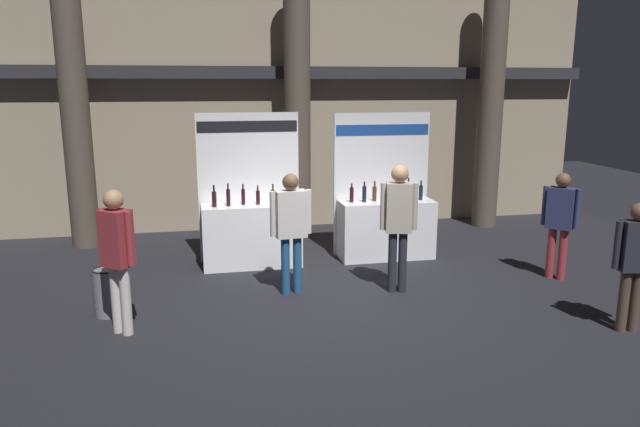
{
  "coord_description": "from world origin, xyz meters",
  "views": [
    {
      "loc": [
        -1.87,
        -7.71,
        2.95
      ],
      "look_at": [
        -0.2,
        0.41,
        1.12
      ],
      "focal_mm": 33.09,
      "sensor_mm": 36.0,
      "label": 1
    }
  ],
  "objects": [
    {
      "name": "ground_plane",
      "position": [
        0.0,
        0.0,
        0.0
      ],
      "size": [
        25.19,
        25.19,
        0.0
      ],
      "primitive_type": "plane",
      "color": "black"
    },
    {
      "name": "hall_colonnade",
      "position": [
        0.0,
        4.27,
        2.84
      ],
      "size": [
        12.59,
        1.28,
        5.75
      ],
      "color": "gray",
      "rests_on": "ground_plane"
    },
    {
      "name": "exhibitor_booth_0",
      "position": [
        -1.08,
        1.73,
        0.63
      ],
      "size": [
        1.68,
        0.66,
        2.49
      ],
      "color": "white",
      "rests_on": "ground_plane"
    },
    {
      "name": "exhibitor_booth_1",
      "position": [
        1.22,
        1.74,
        0.61
      ],
      "size": [
        1.69,
        0.66,
        2.47
      ],
      "color": "white",
      "rests_on": "ground_plane"
    },
    {
      "name": "trash_bin",
      "position": [
        -3.11,
        -0.07,
        0.31
      ],
      "size": [
        0.37,
        0.37,
        0.63
      ],
      "color": "slate",
      "rests_on": "ground_plane"
    },
    {
      "name": "visitor_0",
      "position": [
        -2.86,
        -0.72,
        1.05
      ],
      "size": [
        0.42,
        0.4,
        1.76
      ],
      "rotation": [
        0.0,
        0.0,
        2.47
      ],
      "color": "silver",
      "rests_on": "ground_plane"
    },
    {
      "name": "visitor_2",
      "position": [
        3.14,
        -1.89,
        0.93
      ],
      "size": [
        0.52,
        0.26,
        1.59
      ],
      "rotation": [
        0.0,
        0.0,
        6.12
      ],
      "color": "#47382D",
      "rests_on": "ground_plane"
    },
    {
      "name": "visitor_3",
      "position": [
        0.85,
        0.01,
        1.11
      ],
      "size": [
        0.52,
        0.3,
        1.85
      ],
      "rotation": [
        0.0,
        0.0,
        2.91
      ],
      "color": "#23232D",
      "rests_on": "ground_plane"
    },
    {
      "name": "visitor_4",
      "position": [
        3.45,
        0.08,
        0.97
      ],
      "size": [
        0.42,
        0.42,
        1.65
      ],
      "rotation": [
        0.0,
        0.0,
        2.34
      ],
      "color": "maroon",
      "rests_on": "ground_plane"
    },
    {
      "name": "visitor_5",
      "position": [
        -0.65,
        0.24,
        1.05
      ],
      "size": [
        0.6,
        0.27,
        1.74
      ],
      "rotation": [
        0.0,
        0.0,
        0.11
      ],
      "color": "navy",
      "rests_on": "ground_plane"
    }
  ]
}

